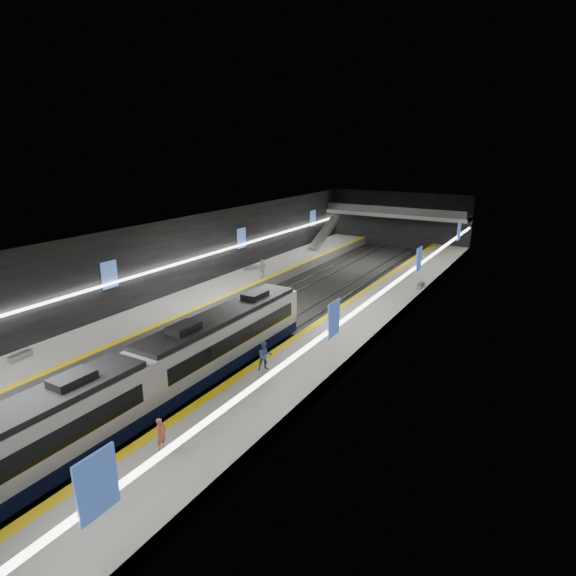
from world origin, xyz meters
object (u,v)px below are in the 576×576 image
Objects in this scene: escalator at (325,232)px; bench_right_far at (421,285)px; train at (138,383)px; bench_left_far at (251,268)px; bench_left_near at (20,356)px; passenger_left_a at (263,269)px; passenger_right_a at (161,434)px; passenger_right_b at (265,356)px.

bench_right_far is (17.00, -13.00, -1.70)m from escalator.
train is 29.08m from bench_left_far.
train is at bearing -107.79° from bench_right_far.
passenger_left_a is at bearing 77.44° from bench_left_near.
bench_left_near is 15.32m from passenger_right_a.
bench_left_far is at bearing -94.43° from escalator.
passenger_right_b is 21.57m from passenger_left_a.
bench_left_near is 0.81× the size of passenger_left_a.
escalator is at bearing 11.10° from passenger_right_a.
passenger_left_a is (-12.40, 27.16, 0.19)m from passenger_right_a.
escalator is at bearing 109.85° from bench_left_far.
passenger_right_a is (4.06, -2.40, -0.40)m from train.
escalator is 4.09× the size of passenger_left_a.
bench_left_far is 0.88× the size of passenger_right_b.
bench_left_far is 24.93m from passenger_right_b.
passenger_left_a is (-8.34, 24.76, -0.22)m from train.
bench_right_far is 16.16m from passenger_left_a.
bench_right_far is at bearing 52.46° from bench_left_near.
escalator is 42.82m from bench_left_near.
bench_right_far is (18.07, 29.78, 0.00)m from bench_left_near.
bench_left_near is at bearing -125.80° from bench_right_far.
passenger_right_a is (15.12, -2.39, 0.60)m from bench_left_near.
bench_right_far is (7.00, 29.76, -1.00)m from train.
escalator reaches higher than bench_right_far.
train is at bearing 23.81° from passenger_left_a.
passenger_right_b is at bearing 18.67° from bench_left_near.
bench_left_far is at bearing 77.04° from passenger_right_b.
train is at bearing -76.84° from escalator.
bench_left_far is 32.98m from passenger_right_a.
passenger_right_b reaches higher than bench_right_far.
passenger_right_b is (13.69, -35.91, -0.97)m from escalator.
bench_left_near is at bearing -1.08° from passenger_left_a.
train reaches higher than passenger_right_b.
passenger_right_b is at bearing -3.89° from passenger_right_a.
train is at bearing -6.23° from bench_left_near.
bench_left_near is 34.83m from bench_right_far.
bench_left_far is (-1.24, -15.96, -1.70)m from escalator.
train is 18.89× the size of bench_left_near.
escalator is 38.44m from passenger_right_b.
passenger_right_a is 0.85× the size of passenger_right_b.
bench_right_far is (18.24, 2.96, -0.00)m from bench_left_far.
escalator is at bearing 82.28° from bench_left_near.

